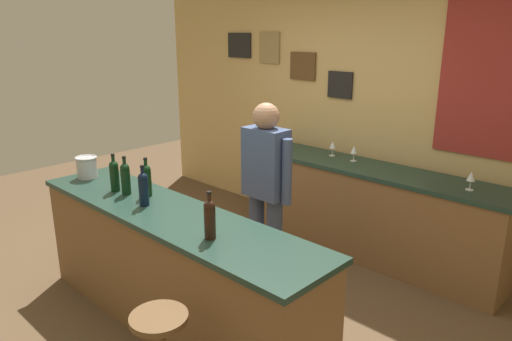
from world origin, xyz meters
TOP-DOWN VIEW (x-y plane):
  - ground_plane at (0.00, 0.00)m, footprint 10.00×10.00m
  - back_wall at (0.04, 2.03)m, footprint 6.00×0.09m
  - bar_counter at (0.00, -0.40)m, footprint 2.68×0.60m
  - side_counter at (0.40, 1.65)m, footprint 2.71×0.56m
  - bartender at (0.17, 0.44)m, footprint 0.52×0.21m
  - wine_bottle_a at (-0.67, -0.42)m, footprint 0.07×0.07m
  - wine_bottle_b at (-0.54, -0.40)m, footprint 0.07×0.07m
  - wine_bottle_c at (-0.38, -0.31)m, footprint 0.07×0.07m
  - wine_bottle_d at (-0.22, -0.44)m, footprint 0.07×0.07m
  - wine_bottle_e at (0.56, -0.49)m, footprint 0.07×0.07m
  - ice_bucket at (-1.16, -0.40)m, footprint 0.19×0.19m
  - wine_glass_a at (-0.09, 1.75)m, footprint 0.07×0.07m
  - wine_glass_b at (0.18, 1.72)m, footprint 0.07×0.07m
  - wine_glass_c at (1.35, 1.62)m, footprint 0.07×0.07m
  - coffee_mug at (-0.69, 1.59)m, footprint 0.13×0.08m

SIDE VIEW (x-z plane):
  - ground_plane at x=0.00m, z-range 0.00..0.00m
  - side_counter at x=0.40m, z-range 0.00..0.90m
  - bar_counter at x=0.00m, z-range 0.00..0.92m
  - bartender at x=0.17m, z-range 0.13..1.75m
  - coffee_mug at x=-0.69m, z-range 0.90..1.00m
  - wine_glass_a at x=-0.09m, z-range 0.93..1.09m
  - wine_glass_b at x=0.18m, z-range 0.93..1.09m
  - wine_glass_c at x=1.35m, z-range 0.93..1.09m
  - ice_bucket at x=-1.16m, z-range 0.92..1.11m
  - wine_bottle_a at x=-0.67m, z-range 0.90..1.21m
  - wine_bottle_b at x=-0.54m, z-range 0.90..1.21m
  - wine_bottle_c at x=-0.38m, z-range 0.90..1.21m
  - wine_bottle_d at x=-0.22m, z-range 0.90..1.21m
  - wine_bottle_e at x=0.56m, z-range 0.90..1.21m
  - back_wall at x=0.04m, z-range 0.02..2.82m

